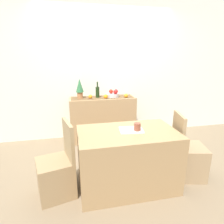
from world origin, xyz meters
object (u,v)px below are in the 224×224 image
(potted_plant, at_px, (80,88))
(dining_table, at_px, (127,159))
(wine_bottle, at_px, (98,92))
(chair_near_window, at_px, (57,174))
(chair_by_corner, at_px, (188,159))
(open_book, at_px, (131,130))
(sideboard_console, at_px, (103,119))
(fruit_bowl, at_px, (113,95))
(coffee_cup, at_px, (137,128))

(potted_plant, xyz_separation_m, dining_table, (0.49, -1.48, -0.69))
(wine_bottle, height_order, dining_table, wine_bottle)
(potted_plant, distance_m, chair_near_window, 1.71)
(potted_plant, relative_size, chair_by_corner, 0.41)
(open_book, height_order, chair_near_window, chair_near_window)
(sideboard_console, bearing_deg, potted_plant, 180.00)
(sideboard_console, xyz_separation_m, dining_table, (0.07, -1.48, -0.06))
(wine_bottle, height_order, chair_by_corner, wine_bottle)
(wine_bottle, bearing_deg, fruit_bowl, 0.00)
(dining_table, bearing_deg, wine_bottle, 96.10)
(wine_bottle, xyz_separation_m, dining_table, (0.16, -1.48, -0.59))
(wine_bottle, relative_size, open_book, 1.08)
(fruit_bowl, distance_m, potted_plant, 0.64)
(coffee_cup, distance_m, chair_near_window, 1.10)
(dining_table, height_order, open_book, open_book)
(potted_plant, relative_size, chair_near_window, 0.41)
(open_book, bearing_deg, sideboard_console, 101.18)
(wine_bottle, relative_size, chair_by_corner, 0.34)
(sideboard_console, height_order, chair_by_corner, chair_by_corner)
(open_book, bearing_deg, chair_by_corner, 5.91)
(dining_table, bearing_deg, sideboard_console, 92.60)
(dining_table, relative_size, open_book, 4.28)
(wine_bottle, bearing_deg, chair_by_corner, -55.25)
(dining_table, bearing_deg, potted_plant, 108.20)
(coffee_cup, bearing_deg, chair_by_corner, 2.76)
(dining_table, bearing_deg, open_book, 18.97)
(sideboard_console, xyz_separation_m, fruit_bowl, (0.20, 0.00, 0.46))
(dining_table, relative_size, chair_near_window, 1.33)
(coffee_cup, xyz_separation_m, chair_by_corner, (0.76, 0.04, -0.53))
(sideboard_console, bearing_deg, open_book, -85.58)
(potted_plant, bearing_deg, open_book, -70.00)
(wine_bottle, distance_m, dining_table, 1.60)
(dining_table, relative_size, coffee_cup, 10.99)
(dining_table, xyz_separation_m, open_book, (0.05, 0.02, 0.38))
(potted_plant, height_order, open_book, potted_plant)
(fruit_bowl, bearing_deg, potted_plant, 180.00)
(dining_table, xyz_separation_m, chair_near_window, (-0.86, 0.00, -0.10))
(open_book, height_order, chair_by_corner, chair_by_corner)
(fruit_bowl, distance_m, open_book, 1.47)
(open_book, xyz_separation_m, chair_by_corner, (0.82, -0.01, -0.48))
(potted_plant, bearing_deg, chair_by_corner, -47.50)
(sideboard_console, distance_m, chair_by_corner, 1.75)
(dining_table, distance_m, open_book, 0.38)
(fruit_bowl, height_order, chair_near_window, fruit_bowl)
(potted_plant, height_order, chair_by_corner, potted_plant)
(open_book, relative_size, coffee_cup, 2.57)
(fruit_bowl, distance_m, chair_by_corner, 1.76)
(sideboard_console, xyz_separation_m, coffee_cup, (0.17, -1.51, 0.37))
(open_book, xyz_separation_m, coffee_cup, (0.06, -0.05, 0.05))
(open_book, bearing_deg, coffee_cup, -33.00)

